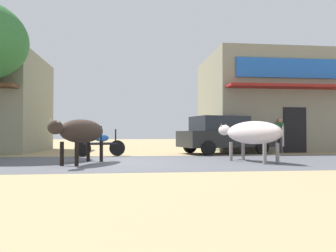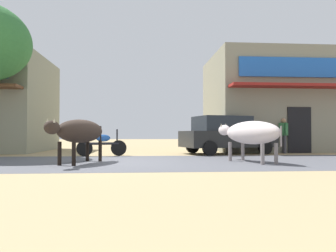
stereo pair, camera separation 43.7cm
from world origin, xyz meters
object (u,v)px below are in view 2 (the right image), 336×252
cow_near_brown (80,132)px  parked_hatchback_car (226,135)px  pedestrian_by_shop (284,133)px  parked_motorcycle (103,144)px  cow_far_dark (250,133)px

cow_near_brown → parked_hatchback_car: bearing=37.7°
pedestrian_by_shop → parked_motorcycle: bearing=-170.7°
parked_hatchback_car → pedestrian_by_shop: 2.76m
parked_hatchback_car → cow_near_brown: size_ratio=1.56×
parked_hatchback_car → pedestrian_by_shop: parked_hatchback_car is taller
cow_far_dark → pedestrian_by_shop: 5.40m
parked_hatchback_car → cow_near_brown: bearing=-142.3°
parked_hatchback_car → parked_motorcycle: size_ratio=2.23×
parked_motorcycle → cow_far_dark: (4.92, -3.15, 0.44)m
parked_hatchback_car → cow_far_dark: parked_hatchback_car is taller
parked_hatchback_car → cow_far_dark: size_ratio=1.55×
cow_near_brown → pedestrian_by_shop: 9.39m
parked_hatchback_car → parked_motorcycle: (-5.23, -1.05, -0.37)m
parked_hatchback_car → cow_far_dark: bearing=-94.1°
cow_far_dark → parked_motorcycle: bearing=147.4°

